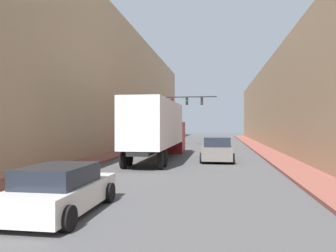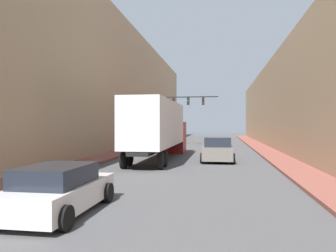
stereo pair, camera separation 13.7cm
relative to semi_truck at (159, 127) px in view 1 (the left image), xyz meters
The scene contains 8 objects.
sidewalk_right 11.88m from the semi_truck, 42.15° to the left, with size 2.02×80.00×0.15m.
sidewalk_left 9.19m from the semi_truck, 118.44° to the left, with size 2.02×80.00×0.15m.
building_right 15.07m from the semi_truck, 31.73° to the left, with size 6.00×80.00×9.52m.
building_left 12.21m from the semi_truck, 136.51° to the left, with size 6.00×80.00×13.61m.
semi_truck is the anchor object (origin of this frame).
sedan_car 14.90m from the semi_truck, 90.68° to the right, with size 2.12×4.31×1.41m.
suv_car 4.55m from the semi_truck, ahead, with size 2.25×4.92×1.70m.
traffic_signal_gantry 16.05m from the semi_truck, 93.79° to the left, with size 7.33×0.35×6.19m.
Camera 1 is at (2.17, -1.53, 2.60)m, focal length 35.00 mm.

